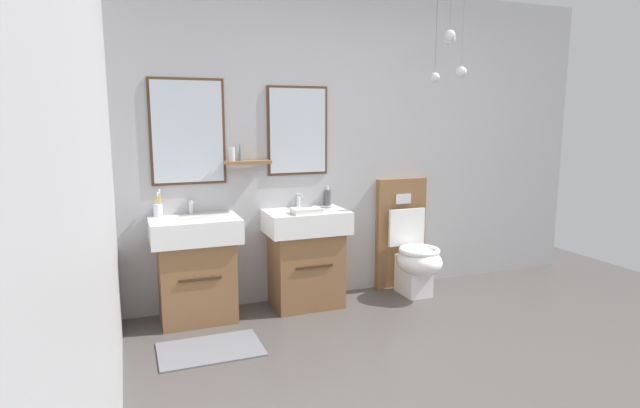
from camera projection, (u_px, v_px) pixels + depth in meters
wall_back at (364, 144)px, 4.52m from camera, size 4.41×0.65×2.61m
wall_left at (82, 184)px, 1.83m from camera, size 0.12×4.35×2.61m
bath_mat at (210, 349)px, 3.43m from camera, size 0.68×0.44×0.01m
vanity_sink_left at (196, 266)px, 3.90m from camera, size 0.66×0.46×0.80m
tap_on_left_sink at (191, 205)px, 3.98m from camera, size 0.03×0.13×0.11m
vanity_sink_right at (306, 255)px, 4.21m from camera, size 0.66×0.46×0.80m
tap_on_right_sink at (299, 199)px, 4.29m from camera, size 0.03×0.13×0.11m
toilet at (410, 250)px, 4.56m from camera, size 0.48×0.62×1.00m
toothbrush_cup at (158, 209)px, 3.88m from camera, size 0.07×0.07×0.21m
soap_dispenser at (328, 197)px, 4.38m from camera, size 0.06×0.06×0.17m
folded_hand_towel at (306, 211)px, 4.01m from camera, size 0.22×0.16×0.04m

